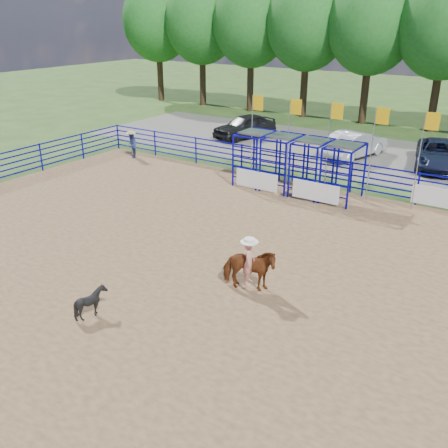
{
  "coord_description": "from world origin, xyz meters",
  "views": [
    {
      "loc": [
        7.32,
        -11.83,
        7.82
      ],
      "look_at": [
        -1.17,
        1.0,
        1.3
      ],
      "focal_mm": 40.0,
      "sensor_mm": 36.0,
      "label": 1
    }
  ],
  "objects": [
    {
      "name": "ground",
      "position": [
        0.0,
        0.0,
        0.0
      ],
      "size": [
        120.0,
        120.0,
        0.0
      ],
      "primitive_type": "plane",
      "color": "#416026",
      "rests_on": "ground"
    },
    {
      "name": "arena_dirt",
      "position": [
        0.0,
        0.0,
        0.01
      ],
      "size": [
        30.0,
        20.0,
        0.02
      ],
      "primitive_type": "cube",
      "color": "olive",
      "rests_on": "ground"
    },
    {
      "name": "gravel_strip",
      "position": [
        0.0,
        17.0,
        0.01
      ],
      "size": [
        40.0,
        10.0,
        0.01
      ],
      "primitive_type": "cube",
      "color": "#67655B",
      "rests_on": "ground"
    },
    {
      "name": "horse_and_rider",
      "position": [
        0.63,
        -0.36,
        0.86
      ],
      "size": [
        1.83,
        1.27,
        2.42
      ],
      "color": "brown",
      "rests_on": "arena_dirt"
    },
    {
      "name": "calf",
      "position": [
        -2.27,
        -4.0,
        0.46
      ],
      "size": [
        1.06,
        1.03,
        0.89
      ],
      "primitive_type": "imported",
      "rotation": [
        0.0,
        0.0,
        2.11
      ],
      "color": "black",
      "rests_on": "arena_dirt"
    },
    {
      "name": "spectator_cowboy",
      "position": [
        -12.79,
        8.86,
        0.81
      ],
      "size": [
        0.91,
        0.91,
        1.55
      ],
      "color": "navy",
      "rests_on": "arena_dirt"
    },
    {
      "name": "car_a",
      "position": [
        -10.0,
        16.89,
        0.79
      ],
      "size": [
        3.2,
        4.94,
        1.56
      ],
      "primitive_type": "imported",
      "rotation": [
        0.0,
        0.0,
        -0.32
      ],
      "color": "black",
      "rests_on": "gravel_strip"
    },
    {
      "name": "car_b",
      "position": [
        -2.1,
        16.26,
        0.78
      ],
      "size": [
        2.75,
        4.94,
        1.54
      ],
      "primitive_type": "imported",
      "rotation": [
        0.0,
        0.0,
        2.89
      ],
      "color": "#979BA0",
      "rests_on": "gravel_strip"
    },
    {
      "name": "car_c",
      "position": [
        2.55,
        16.7,
        0.74
      ],
      "size": [
        3.52,
        5.67,
        1.46
      ],
      "primitive_type": "imported",
      "rotation": [
        0.0,
        0.0,
        0.22
      ],
      "color": "#141B34",
      "rests_on": "gravel_strip"
    },
    {
      "name": "perimeter_fence",
      "position": [
        0.0,
        0.0,
        0.75
      ],
      "size": [
        30.1,
        20.1,
        1.5
      ],
      "color": "#09079C",
      "rests_on": "ground"
    },
    {
      "name": "chute_assembly",
      "position": [
        -1.9,
        8.84,
        1.26
      ],
      "size": [
        19.32,
        2.41,
        4.2
      ],
      "color": "#09079C",
      "rests_on": "ground"
    },
    {
      "name": "treeline",
      "position": [
        0.0,
        26.0,
        7.53
      ],
      "size": [
        56.4,
        6.4,
        11.24
      ],
      "color": "#3F2B19",
      "rests_on": "ground"
    }
  ]
}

